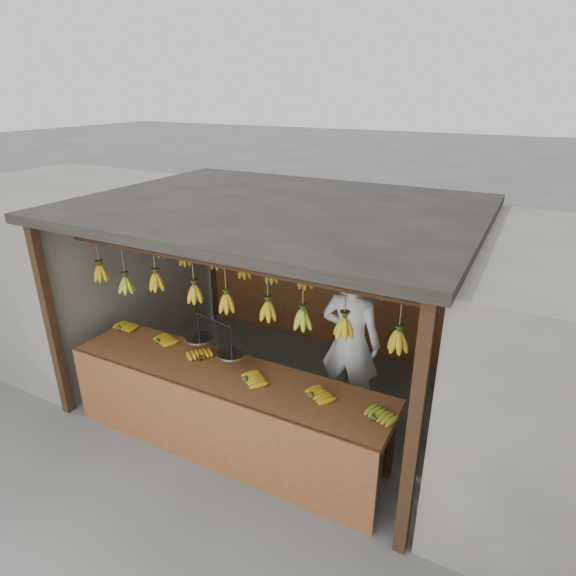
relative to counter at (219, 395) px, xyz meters
The scene contains 8 objects.
ground 1.42m from the counter, 90.96° to the left, with size 80.00×80.00×0.00m, color #5B5B57.
stall 2.01m from the counter, 90.75° to the left, with size 4.30×3.30×2.40m.
neighbor_left 3.85m from the counter, 161.25° to the left, with size 3.00×3.00×2.30m, color slate.
counter is the anchor object (origin of this frame).
hanging_bananas 1.53m from the counter, 91.09° to the left, with size 3.64×2.24×0.39m.
balance_scale 0.53m from the counter, 128.45° to the left, with size 0.77×0.40×0.91m.
vendor 1.56m from the counter, 53.43° to the left, with size 0.68×0.45×1.87m, color white.
bag_bundles 3.23m from the counter, 53.34° to the left, with size 0.08×0.26×1.24m.
Camera 1 is at (2.51, -4.47, 3.54)m, focal length 30.00 mm.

